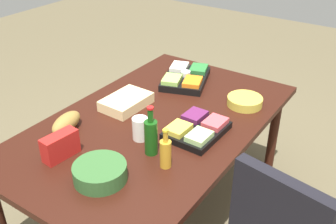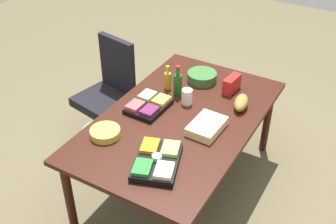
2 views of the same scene
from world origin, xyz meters
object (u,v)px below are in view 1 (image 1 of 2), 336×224
Objects in this scene: chip_bag_red at (60,146)px; bread_loaf at (66,123)px; conference_table at (155,130)px; veggie_tray at (186,77)px; sheet_cake at (126,102)px; dressing_bottle at (166,153)px; salad_bowl at (100,172)px; wine_bottle at (151,136)px; chip_bowl at (245,101)px; mayo_jar at (140,129)px; fruit_platter at (197,129)px.

chip_bag_red is 0.27m from bread_loaf.
bread_loaf is at bearing 135.33° from conference_table.
veggie_tray reaches higher than sheet_cake.
bread_loaf is 0.69m from dressing_bottle.
salad_bowl is 1.12× the size of bread_loaf.
sheet_cake is at bearing 5.66° from chip_bag_red.
wine_bottle is (-0.28, -0.18, 0.18)m from conference_table.
wine_bottle is 0.81m from chip_bowl.
dressing_bottle is at bearing -116.36° from mayo_jar.
veggie_tray is at bearing 25.98° from dressing_bottle.
mayo_jar is (-0.79, -0.18, 0.03)m from veggie_tray.
fruit_platter is at bearing -142.82° from veggie_tray.
conference_table is 0.38m from wine_bottle.
fruit_platter is (0.60, -0.49, -0.04)m from chip_bag_red.
mayo_jar is at bearing -33.27° from chip_bag_red.
veggie_tray is at bearing -3.17° from chip_bag_red.
dressing_bottle is at bearing -37.83° from salad_bowl.
wine_bottle is 1.07× the size of salad_bowl.
chip_bag_red is 0.57m from dressing_bottle.
salad_bowl is at bearing -168.64° from veggie_tray.
dressing_bottle is 0.97× the size of chip_bowl.
conference_table is 0.63m from chip_bag_red.
sheet_cake is at bearing -14.90° from bread_loaf.
mayo_jar is 0.78m from chip_bowl.
fruit_platter is (0.02, -0.29, 0.10)m from conference_table.
sheet_cake is (-0.54, 0.13, -0.00)m from veggie_tray.
conference_table is at bearing -99.49° from sheet_cake.
mayo_jar is 0.57× the size of bread_loaf.
fruit_platter reaches higher than chip_bowl.
wine_bottle is 0.79× the size of fruit_platter.
veggie_tray is 2.06× the size of bread_loaf.
bread_loaf is at bearing 93.33° from dressing_bottle.
veggie_tray reaches higher than conference_table.
sheet_cake is at bearing 125.42° from chip_bowl.
dressing_bottle is 0.84m from chip_bowl.
dressing_bottle reaches higher than chip_bowl.
salad_bowl reaches higher than chip_bowl.
dressing_bottle is (-0.13, -0.26, 0.02)m from mayo_jar.
wine_bottle is at bearing 165.90° from chip_bowl.
wine_bottle is 0.56m from sheet_cake.
fruit_platter is (-0.02, -0.55, -0.00)m from sheet_cake.
mayo_jar is at bearing -129.04° from sheet_cake.
conference_table is 0.25m from mayo_jar.
veggie_tray is at bearing 37.18° from fruit_platter.
salad_bowl reaches higher than fruit_platter.
sheet_cake is at bearing 166.75° from veggie_tray.
chip_bowl reaches higher than conference_table.
fruit_platter reaches higher than sheet_cake.
veggie_tray is 2.13× the size of chip_bowl.
mayo_jar is 0.45m from bread_loaf.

